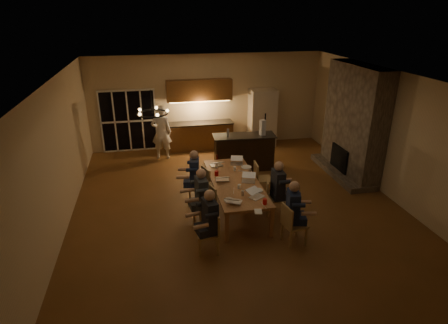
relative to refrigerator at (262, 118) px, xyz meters
The scene contains 44 objects.
floor 4.67m from the refrigerator, 114.60° to the right, with size 9.00×9.00×0.00m, color brown.
back_wall 2.03m from the refrigerator, 168.98° to the left, with size 8.00×0.04×3.20m, color tan.
left_wall 7.25m from the refrigerator, 144.97° to the right, with size 0.04×9.00×3.20m, color tan.
right_wall 4.70m from the refrigerator, 62.94° to the right, with size 0.04×9.00×3.20m, color tan.
ceiling 5.08m from the refrigerator, 114.60° to the right, with size 8.00×9.00×0.04m, color white.
french_doors 4.61m from the refrigerator, behind, with size 1.86×0.08×2.10m, color black.
fireplace 3.51m from the refrigerator, 58.61° to the right, with size 0.58×2.50×3.20m, color #6C6155.
kitchenette 2.21m from the refrigerator, behind, with size 2.24×0.68×2.40m, color brown, non-canonical shape.
refrigerator is the anchor object (origin of this frame).
dining_table 4.83m from the refrigerator, 114.59° to the right, with size 1.10×2.85×0.75m, color #C57F4F.
bar_island 2.35m from the refrigerator, 120.36° to the right, with size 1.85×0.68×1.08m, color black.
chair_left_near 6.65m from the refrigerator, 116.08° to the right, with size 0.44×0.44×0.89m, color tan, non-canonical shape.
chair_left_mid 5.63m from the refrigerator, 120.32° to the right, with size 0.44×0.44×0.89m, color tan, non-canonical shape.
chair_left_far 4.78m from the refrigerator, 126.21° to the right, with size 0.44×0.44×0.89m, color tan, non-canonical shape.
chair_right_near 6.13m from the refrigerator, 100.38° to the right, with size 0.44×0.44×0.89m, color tan, non-canonical shape.
chair_right_mid 4.96m from the refrigerator, 102.99° to the right, with size 0.44×0.44×0.89m, color tan, non-canonical shape.
chair_right_far 3.93m from the refrigerator, 106.21° to the right, with size 0.44×0.44×0.89m, color tan, non-canonical shape.
person_left_near 6.60m from the refrigerator, 115.78° to the right, with size 0.60×0.60×1.38m, color black, non-canonical shape.
person_right_near 6.02m from the refrigerator, 100.80° to the right, with size 0.60×0.60×1.38m, color navy, non-canonical shape.
person_left_mid 5.69m from the refrigerator, 120.49° to the right, with size 0.60×0.60×1.38m, color #373D41, non-canonical shape.
person_right_mid 4.98m from the refrigerator, 102.62° to the right, with size 0.60×0.60×1.38m, color black, non-canonical shape.
person_left_far 4.76m from the refrigerator, 127.57° to the right, with size 0.60×0.60×1.38m, color navy, non-canonical shape.
standing_person 3.61m from the refrigerator, behind, with size 0.64×0.42×1.77m, color white.
chandelier 6.71m from the refrigerator, 126.26° to the right, with size 0.60×0.60×0.03m, color black.
laptop_a 5.81m from the refrigerator, 112.73° to the right, with size 0.32×0.28×0.23m, color silver, non-canonical shape.
laptop_b 5.53m from the refrigerator, 108.06° to the right, with size 0.32×0.28×0.23m, color silver, non-canonical shape.
laptop_c 4.81m from the refrigerator, 118.34° to the right, with size 0.32×0.28×0.23m, color silver, non-canonical shape.
laptop_d 4.75m from the refrigerator, 110.75° to the right, with size 0.32×0.28×0.23m, color silver, non-canonical shape.
laptop_e 4.02m from the refrigerator, 124.28° to the right, with size 0.32×0.28×0.23m, color silver, non-canonical shape.
laptop_f 3.75m from the refrigerator, 117.20° to the right, with size 0.32×0.28×0.23m, color silver, non-canonical shape.
mug_front 5.16m from the refrigerator, 112.65° to the right, with size 0.08×0.08×0.10m, color white.
mug_mid 4.18m from the refrigerator, 116.39° to the right, with size 0.07×0.07×0.10m, color white.
mug_back 4.16m from the refrigerator, 123.32° to the right, with size 0.07×0.07×0.10m, color white.
redcup_near 5.83m from the refrigerator, 106.28° to the right, with size 0.09×0.09×0.12m, color red.
redcup_mid 4.61m from the refrigerator, 120.97° to the right, with size 0.10×0.10×0.12m, color red.
can_silver 5.50m from the refrigerator, 111.31° to the right, with size 0.07×0.07×0.12m, color #B2B2B7.
can_cola 3.61m from the refrigerator, 126.70° to the right, with size 0.06×0.06×0.12m, color #3F0F0C.
can_right 4.32m from the refrigerator, 110.88° to the right, with size 0.07×0.07×0.12m, color #B2B2B7.
plate_near 5.21m from the refrigerator, 107.90° to the right, with size 0.24×0.24×0.02m, color white.
plate_left 5.77m from the refrigerator, 113.93° to the right, with size 0.23×0.23×0.02m, color white.
plate_far 3.92m from the refrigerator, 112.84° to the right, with size 0.27×0.27×0.02m, color white.
notepad 6.16m from the refrigerator, 107.58° to the right, with size 0.15×0.21×0.01m, color white.
bar_bottle 2.63m from the refrigerator, 129.57° to the right, with size 0.07×0.07×0.24m, color #99999E.
bar_blender 2.19m from the refrigerator, 106.94° to the right, with size 0.15×0.15×0.46m, color silver.
Camera 1 is at (-1.97, -8.11, 4.62)m, focal length 30.00 mm.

